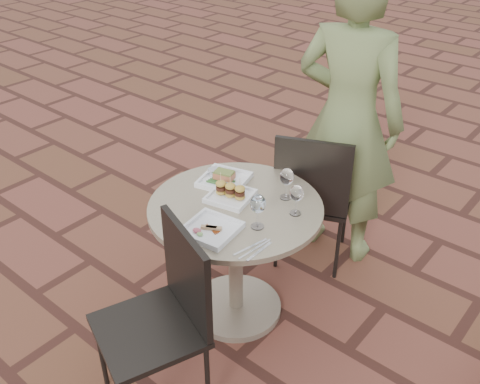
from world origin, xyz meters
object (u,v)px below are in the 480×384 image
Objects in this scene: plate_salmon at (224,179)px; plate_sliders at (230,193)px; cafe_table at (236,243)px; diner at (348,120)px; chair_far at (313,190)px; plate_tuna at (211,229)px; chair_near at (167,307)px.

plate_sliders reaches higher than plate_salmon.
diner is at bearing 83.11° from cafe_table.
plate_tuna is (-0.02, -0.87, 0.20)m from chair_far.
chair_near reaches higher than plate_salmon.
chair_near reaches higher than cafe_table.
chair_far is 3.12× the size of plate_salmon.
plate_salmon is at bearing 61.00° from diner.
cafe_table is 1.01m from diner.
chair_near is 3.46× the size of plate_tuna.
plate_tuna is (0.12, -0.28, -0.02)m from plate_sliders.
chair_near is (0.04, -1.24, 0.00)m from chair_far.
plate_tuna is at bearing -76.78° from cafe_table.
chair_far is at bearing 112.76° from chair_near.
chair_far is 0.50× the size of diner.
chair_near is 1.56m from diner.
chair_far is at bearing 76.15° from diner.
plate_salmon is 0.46m from plate_tuna.
diner is at bearing 78.89° from plate_sliders.
plate_sliders is 0.96× the size of plate_tuna.
chair_far is 3.62× the size of plate_sliders.
diner is 7.18× the size of plate_sliders.
chair_far is 3.46× the size of plate_tuna.
diner is at bearing 68.42° from plate_salmon.
cafe_table is 0.37m from plate_tuna.
chair_far reaches higher than cafe_table.
chair_far is (0.08, 0.63, 0.07)m from cafe_table.
plate_salmon is (-0.30, -0.77, -0.17)m from diner.
chair_far is 0.60m from plate_salmon.
chair_near is at bearing -67.21° from plate_salmon.
cafe_table is 0.63m from chair_far.
diner reaches higher than chair_far.
chair_far is 0.90m from plate_tuna.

